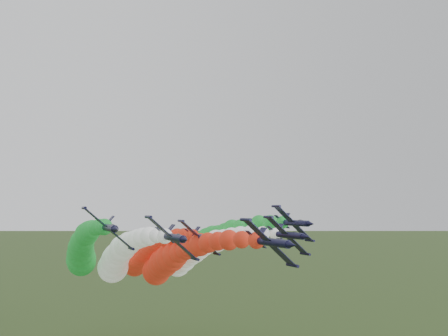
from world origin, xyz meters
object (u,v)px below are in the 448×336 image
at_px(jet_lead, 168,262).
at_px(jet_trail, 142,256).
at_px(jet_inner_left, 117,259).
at_px(jet_inner_right, 191,255).
at_px(jet_outer_right, 199,247).
at_px(jet_outer_left, 82,252).

relative_size(jet_lead, jet_trail, 1.00).
height_order(jet_inner_left, jet_inner_right, jet_inner_left).
height_order(jet_outer_right, jet_trail, jet_outer_right).
distance_m(jet_inner_left, jet_outer_left, 11.67).
bearing_deg(jet_trail, jet_inner_right, -57.76).
bearing_deg(jet_inner_right, jet_lead, -134.06).
distance_m(jet_inner_right, jet_trail, 21.07).
height_order(jet_inner_left, jet_trail, jet_inner_left).
bearing_deg(jet_inner_left, jet_outer_left, 143.10).
relative_size(jet_lead, jet_inner_right, 1.00).
bearing_deg(jet_inner_left, jet_trail, 53.88).
distance_m(jet_inner_left, jet_outer_right, 28.90).
height_order(jet_lead, jet_trail, jet_lead).
xyz_separation_m(jet_outer_left, jet_trail, (21.04, 9.24, -2.87)).
height_order(jet_inner_right, jet_outer_left, jet_outer_left).
xyz_separation_m(jet_lead, jet_inner_right, (11.80, 12.19, 0.20)).
height_order(jet_lead, jet_inner_left, jet_inner_left).
xyz_separation_m(jet_lead, jet_outer_right, (17.20, 18.61, 2.02)).
height_order(jet_inner_left, jet_outer_left, jet_outer_left).
xyz_separation_m(jet_outer_right, jet_trail, (-16.62, 11.36, -3.25)).
relative_size(jet_inner_left, jet_outer_right, 1.00).
bearing_deg(jet_trail, jet_outer_left, -156.29).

